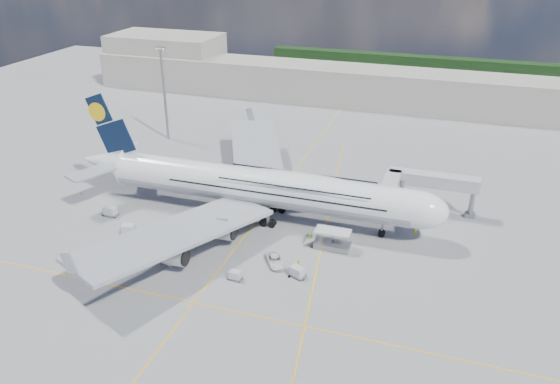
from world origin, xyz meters
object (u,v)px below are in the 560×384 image
(dolly_nose_far, at_px, (235,275))
(cone_wing_left_inner, at_px, (243,172))
(cone_nose, at_px, (431,226))
(light_mast, at_px, (164,93))
(dolly_row_b, at_px, (197,230))
(crew_tug, at_px, (202,236))
(jet_bridge, at_px, (416,184))
(cone_tail, at_px, (81,193))
(cone_wing_left_outer, at_px, (235,171))
(cone_wing_right_inner, at_px, (180,219))
(dolly_row_a, at_px, (129,229))
(cone_wing_right_outer, at_px, (88,280))
(cargo_loader, at_px, (331,242))
(catering_truck_outer, at_px, (247,148))
(dolly_back, at_px, (110,211))
(dolly_nose_near, at_px, (297,272))
(service_van, at_px, (275,260))
(crew_van, at_px, (310,238))
(baggage_tug, at_px, (168,260))
(dolly_row_c, at_px, (191,244))
(catering_truck_inner, at_px, (264,167))
(crew_wing, at_px, (187,231))
(crew_loader, at_px, (298,264))
(crew_nose, at_px, (416,231))
(airliner, at_px, (260,187))

(dolly_nose_far, distance_m, cone_wing_left_inner, 44.48)
(cone_nose, bearing_deg, light_mast, 158.87)
(dolly_row_b, height_order, crew_tug, crew_tug)
(jet_bridge, bearing_deg, cone_tail, -169.15)
(dolly_nose_far, bearing_deg, cone_wing_left_outer, 113.42)
(dolly_row_b, bearing_deg, cone_wing_right_inner, 146.91)
(jet_bridge, bearing_deg, cone_wing_left_outer, 168.85)
(dolly_row_a, distance_m, cone_wing_right_outer, 15.83)
(cargo_loader, distance_m, catering_truck_outer, 48.89)
(dolly_back, relative_size, dolly_nose_near, 0.98)
(service_van, bearing_deg, cone_nose, 8.53)
(crew_van, bearing_deg, cone_wing_left_outer, -7.30)
(dolly_nose_near, bearing_deg, dolly_row_a, -163.10)
(dolly_row_b, distance_m, cone_wing_right_inner, 6.20)
(cone_wing_left_outer, bearing_deg, baggage_tug, -84.37)
(light_mast, distance_m, cone_tail, 39.84)
(light_mast, height_order, crew_van, light_mast)
(dolly_row_c, relative_size, baggage_tug, 1.00)
(dolly_row_c, height_order, crew_tug, crew_tug)
(cone_wing_left_inner, bearing_deg, dolly_row_b, -86.32)
(dolly_row_b, xyz_separation_m, crew_tug, (2.26, -2.58, 0.46))
(light_mast, xyz_separation_m, catering_truck_inner, (33.86, -14.71, -11.25))
(dolly_row_a, distance_m, dolly_nose_near, 35.11)
(catering_truck_outer, xyz_separation_m, cone_wing_right_outer, (-5.09, -60.76, -1.79))
(dolly_back, relative_size, cone_wing_left_inner, 5.27)
(dolly_row_c, height_order, cone_wing_left_outer, cone_wing_left_outer)
(cone_wing_left_inner, height_order, cone_wing_left_outer, cone_wing_left_inner)
(dolly_nose_near, xyz_separation_m, cone_nose, (20.22, 24.61, -0.80))
(dolly_row_b, height_order, dolly_nose_near, dolly_nose_near)
(jet_bridge, height_order, service_van, jet_bridge)
(dolly_nose_near, distance_m, cone_wing_right_outer, 35.24)
(dolly_nose_near, relative_size, crew_van, 1.76)
(catering_truck_inner, xyz_separation_m, cone_tail, (-35.02, -22.96, -1.67))
(cone_wing_right_outer, bearing_deg, crew_wing, 65.57)
(baggage_tug, relative_size, service_van, 0.54)
(dolly_nose_near, height_order, crew_loader, dolly_nose_near)
(dolly_back, bearing_deg, dolly_nose_far, -18.76)
(dolly_row_b, bearing_deg, crew_nose, 14.05)
(cone_wing_left_outer, bearing_deg, crew_nose, -21.10)
(crew_nose, relative_size, cone_wing_left_outer, 2.95)
(cargo_loader, height_order, dolly_row_a, cargo_loader)
(airliner, relative_size, crew_tug, 49.08)
(crew_loader, xyz_separation_m, crew_wing, (-23.65, 4.13, 0.02))
(catering_truck_outer, relative_size, cone_nose, 15.26)
(crew_nose, height_order, cone_nose, crew_nose)
(light_mast, relative_size, baggage_tug, 8.47)
(dolly_row_b, height_order, crew_van, crew_van)
(jet_bridge, bearing_deg, light_mast, 160.98)
(dolly_back, bearing_deg, cargo_loader, 5.17)
(dolly_row_b, xyz_separation_m, cone_tail, (-31.67, 6.77, -0.06))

